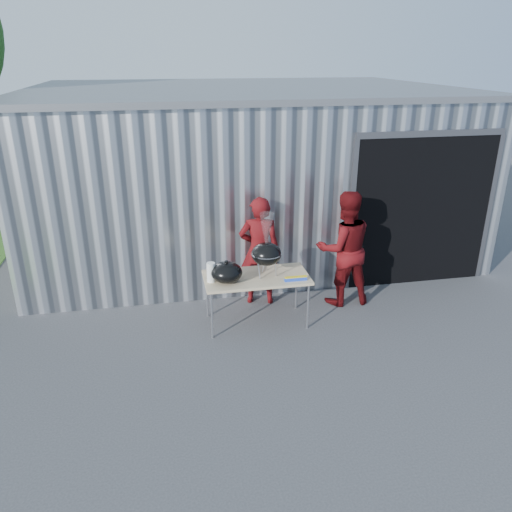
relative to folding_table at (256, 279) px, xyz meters
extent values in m
plane|color=#3B3B3D|center=(-0.33, -0.82, -0.71)|extent=(80.00, 80.00, 0.00)
cube|color=silver|center=(0.47, 3.88, 0.79)|extent=(8.00, 6.00, 3.00)
cube|color=slate|center=(0.47, 3.88, 2.34)|extent=(8.20, 6.20, 0.10)
cube|color=black|center=(2.97, 1.45, 0.54)|extent=(2.40, 1.20, 2.50)
cube|color=#4C4C51|center=(2.97, 0.88, 1.84)|extent=(2.52, 0.08, 0.10)
cube|color=tan|center=(0.00, 0.00, 0.02)|extent=(1.50, 0.75, 0.04)
cylinder|color=silver|center=(-0.69, -0.31, -0.35)|extent=(0.03, 0.03, 0.71)
cylinder|color=silver|center=(0.69, -0.31, -0.35)|extent=(0.03, 0.03, 0.71)
cylinder|color=silver|center=(-0.69, 0.32, -0.35)|extent=(0.03, 0.03, 0.71)
cylinder|color=silver|center=(0.69, 0.32, -0.35)|extent=(0.03, 0.03, 0.71)
ellipsoid|color=black|center=(0.14, -0.01, 0.38)|extent=(0.43, 0.43, 0.32)
cylinder|color=silver|center=(0.14, -0.01, 0.39)|extent=(0.44, 0.44, 0.02)
cylinder|color=silver|center=(0.14, -0.01, 0.40)|extent=(0.41, 0.41, 0.01)
cylinder|color=silver|center=(0.14, 0.13, 0.16)|extent=(0.02, 0.02, 0.24)
cylinder|color=silver|center=(0.02, -0.08, 0.16)|extent=(0.02, 0.02, 0.24)
cylinder|color=silver|center=(0.26, -0.08, 0.16)|extent=(0.02, 0.02, 0.24)
cylinder|color=#D1684B|center=(0.02, -0.01, 0.41)|extent=(0.02, 0.14, 0.02)
cylinder|color=#D1684B|center=(0.07, -0.01, 0.41)|extent=(0.02, 0.14, 0.02)
cylinder|color=#D1684B|center=(0.12, -0.01, 0.41)|extent=(0.02, 0.14, 0.02)
cylinder|color=#D1684B|center=(0.17, -0.01, 0.41)|extent=(0.02, 0.14, 0.02)
cylinder|color=#D1684B|center=(0.22, -0.01, 0.41)|extent=(0.02, 0.14, 0.02)
cylinder|color=#D1684B|center=(0.27, -0.01, 0.41)|extent=(0.02, 0.14, 0.02)
cone|color=silver|center=(0.14, -0.01, 0.70)|extent=(0.20, 0.20, 0.55)
ellipsoid|color=black|center=(-0.44, -0.10, 0.18)|extent=(0.44, 0.44, 0.29)
cylinder|color=black|center=(-0.44, -0.10, 0.34)|extent=(0.05, 0.05, 0.03)
cylinder|color=white|center=(-0.65, -0.05, 0.18)|extent=(0.12, 0.12, 0.28)
cube|color=white|center=(-0.55, 0.19, 0.09)|extent=(0.20, 0.15, 0.10)
cube|color=#1D3FBC|center=(0.51, -0.25, 0.07)|extent=(0.32, 0.05, 0.05)
cube|color=yellow|center=(0.51, -0.25, 0.10)|extent=(0.32, 0.05, 0.01)
imported|color=#4E0A0C|center=(0.17, 0.66, 0.16)|extent=(0.70, 0.53, 1.74)
imported|color=#4E0A0C|center=(1.46, 0.40, 0.20)|extent=(0.89, 0.70, 1.83)
camera|label=1|loc=(-1.25, -6.38, 3.02)|focal=35.00mm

